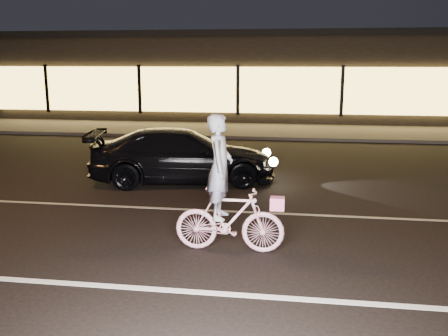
# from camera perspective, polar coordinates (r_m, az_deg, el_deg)

# --- Properties ---
(ground) EXTENTS (90.00, 90.00, 0.00)m
(ground) POSITION_cam_1_polar(r_m,az_deg,el_deg) (8.26, -11.06, -8.55)
(ground) COLOR black
(ground) RESTS_ON ground
(lane_stripe_near) EXTENTS (60.00, 0.12, 0.01)m
(lane_stripe_near) POSITION_cam_1_polar(r_m,az_deg,el_deg) (6.97, -15.23, -12.74)
(lane_stripe_near) COLOR silver
(lane_stripe_near) RESTS_ON ground
(lane_stripe_far) EXTENTS (60.00, 0.10, 0.01)m
(lane_stripe_far) POSITION_cam_1_polar(r_m,az_deg,el_deg) (10.06, -7.29, -4.58)
(lane_stripe_far) COLOR gray
(lane_stripe_far) RESTS_ON ground
(sidewalk) EXTENTS (30.00, 4.00, 0.12)m
(sidewalk) POSITION_cam_1_polar(r_m,az_deg,el_deg) (20.63, 0.96, 4.33)
(sidewalk) COLOR #383533
(sidewalk) RESTS_ON ground
(storefront) EXTENTS (25.40, 8.42, 4.20)m
(storefront) POSITION_cam_1_polar(r_m,az_deg,el_deg) (26.37, 2.70, 10.60)
(storefront) COLOR black
(storefront) RESTS_ON ground
(cyclist) EXTENTS (1.69, 0.58, 2.13)m
(cyclist) POSITION_cam_1_polar(r_m,az_deg,el_deg) (7.61, 0.33, -4.12)
(cyclist) COLOR #EA4E7D
(cyclist) RESTS_ON ground
(sedan) EXTENTS (4.70, 2.64, 1.29)m
(sedan) POSITION_cam_1_polar(r_m,az_deg,el_deg) (12.05, -4.73, 1.42)
(sedan) COLOR black
(sedan) RESTS_ON ground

